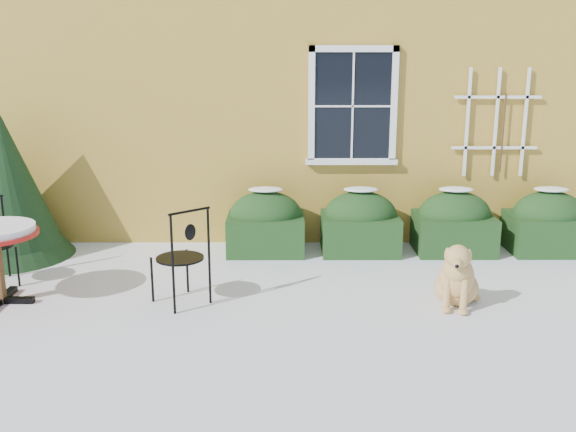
{
  "coord_description": "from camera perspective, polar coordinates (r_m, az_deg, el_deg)",
  "views": [
    {
      "loc": [
        -0.02,
        -6.0,
        2.66
      ],
      "look_at": [
        0.0,
        1.0,
        0.9
      ],
      "focal_mm": 40.0,
      "sensor_mm": 36.0,
      "label": 1
    }
  ],
  "objects": [
    {
      "name": "ground",
      "position": [
        6.56,
        0.03,
        -9.8
      ],
      "size": [
        80.0,
        80.0,
        0.0
      ],
      "primitive_type": "plane",
      "color": "white",
      "rests_on": "ground"
    },
    {
      "name": "house",
      "position": [
        13.01,
        -0.09,
        16.56
      ],
      "size": [
        12.4,
        8.4,
        6.4
      ],
      "color": "gold",
      "rests_on": "ground"
    },
    {
      "name": "hedge_row",
      "position": [
        9.0,
        10.53,
        -0.66
      ],
      "size": [
        4.95,
        0.8,
        0.91
      ],
      "color": "black",
      "rests_on": "ground"
    },
    {
      "name": "evergreen_shrub",
      "position": [
        9.36,
        -23.96,
        1.67
      ],
      "size": [
        1.72,
        1.72,
        2.09
      ],
      "rotation": [
        0.0,
        0.0,
        -0.32
      ],
      "color": "black",
      "rests_on": "ground"
    },
    {
      "name": "patio_chair_near",
      "position": [
        7.04,
        -9.39,
        -3.53
      ],
      "size": [
        0.68,
        0.68,
        1.09
      ],
      "rotation": [
        0.0,
        0.0,
        3.86
      ],
      "color": "black",
      "rests_on": "ground"
    },
    {
      "name": "dog",
      "position": [
        7.19,
        14.77,
        -5.49
      ],
      "size": [
        0.61,
        0.81,
        0.76
      ],
      "rotation": [
        0.0,
        0.0,
        -0.29
      ],
      "color": "#DCAD62",
      "rests_on": "ground"
    }
  ]
}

